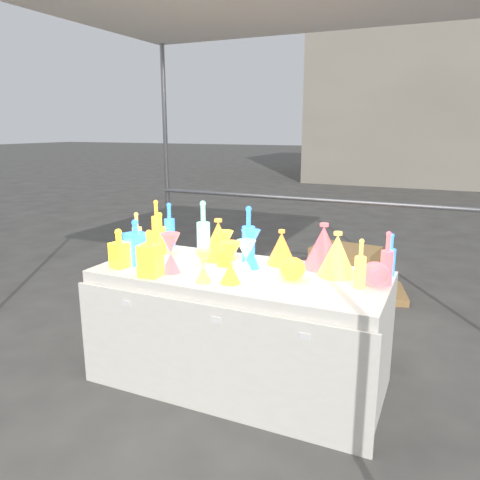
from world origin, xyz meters
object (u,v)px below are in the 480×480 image
at_px(bottle_0, 160,233).
at_px(display_table, 239,328).
at_px(cardboard_box_closed, 345,269).
at_px(lampshade_0, 218,239).
at_px(hourglass_0, 230,263).
at_px(decanter_0, 119,248).

bearing_deg(bottle_0, display_table, -12.73).
xyz_separation_m(cardboard_box_closed, bottle_0, (-0.92, -1.89, 0.67)).
bearing_deg(bottle_0, lampshade_0, 6.83).
bearing_deg(hourglass_0, decanter_0, -178.99).
xyz_separation_m(display_table, hourglass_0, (0.04, -0.22, 0.50)).
bearing_deg(decanter_0, bottle_0, 94.26).
xyz_separation_m(display_table, lampshade_0, (-0.25, 0.20, 0.51)).
relative_size(display_table, hourglass_0, 7.63).
relative_size(bottle_0, decanter_0, 1.18).
height_order(decanter_0, hourglass_0, decanter_0).
height_order(display_table, decanter_0, decanter_0).
xyz_separation_m(display_table, bottle_0, (-0.68, 0.15, 0.52)).
distance_m(display_table, cardboard_box_closed, 2.06).
xyz_separation_m(bottle_0, lampshade_0, (0.43, 0.05, -0.01)).
xyz_separation_m(decanter_0, lampshade_0, (0.48, 0.44, 0.01)).
distance_m(bottle_0, hourglass_0, 0.81).
xyz_separation_m(cardboard_box_closed, hourglass_0, (-0.20, -2.26, 0.64)).
xyz_separation_m(cardboard_box_closed, lampshade_0, (-0.49, -1.84, 0.66)).
height_order(cardboard_box_closed, bottle_0, bottle_0).
xyz_separation_m(bottle_0, hourglass_0, (0.72, -0.37, -0.03)).
distance_m(cardboard_box_closed, lampshade_0, 2.01).
relative_size(cardboard_box_closed, bottle_0, 2.10).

